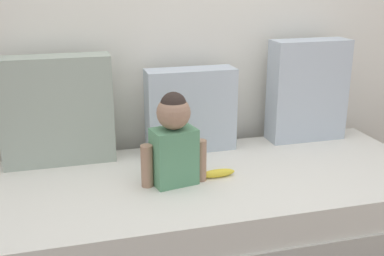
# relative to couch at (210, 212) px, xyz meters

# --- Properties ---
(ground_plane) EXTENTS (12.00, 12.00, 0.00)m
(ground_plane) POSITION_rel_couch_xyz_m (0.00, 0.00, -0.19)
(ground_plane) COLOR brown
(couch) EXTENTS (2.25, 0.95, 0.39)m
(couch) POSITION_rel_couch_xyz_m (0.00, 0.00, 0.00)
(couch) COLOR beige
(couch) RESTS_ON ground
(throw_pillow_left) EXTENTS (0.55, 0.16, 0.55)m
(throw_pillow_left) POSITION_rel_couch_xyz_m (-0.70, 0.38, 0.47)
(throw_pillow_left) COLOR #99A393
(throw_pillow_left) RESTS_ON couch
(throw_pillow_center) EXTENTS (0.48, 0.16, 0.45)m
(throw_pillow_center) POSITION_rel_couch_xyz_m (0.00, 0.38, 0.42)
(throw_pillow_center) COLOR #B2BCC6
(throw_pillow_center) RESTS_ON couch
(throw_pillow_right) EXTENTS (0.45, 0.16, 0.58)m
(throw_pillow_right) POSITION_rel_couch_xyz_m (0.70, 0.38, 0.49)
(throw_pillow_right) COLOR #B2BCC6
(throw_pillow_right) RESTS_ON couch
(toddler) EXTENTS (0.31, 0.17, 0.44)m
(toddler) POSITION_rel_couch_xyz_m (-0.19, -0.04, 0.42)
(toddler) COLOR #568E66
(toddler) RESTS_ON couch
(banana) EXTENTS (0.17, 0.05, 0.04)m
(banana) POSITION_rel_couch_xyz_m (0.03, -0.03, 0.22)
(banana) COLOR yellow
(banana) RESTS_ON couch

